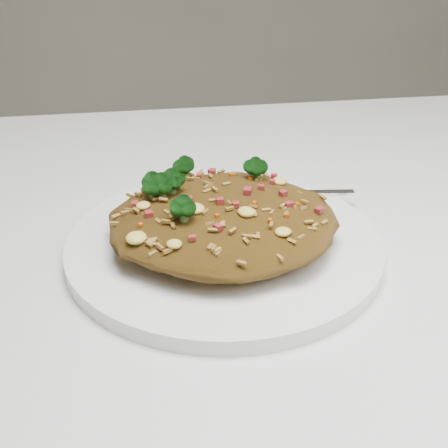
{
  "coord_description": "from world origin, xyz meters",
  "views": [
    {
      "loc": [
        -0.11,
        -0.46,
        1.04
      ],
      "look_at": [
        -0.04,
        0.0,
        0.78
      ],
      "focal_mm": 50.0,
      "sensor_mm": 36.0,
      "label": 1
    }
  ],
  "objects_px": {
    "plate": "(224,246)",
    "fork": "(281,193)",
    "dining_table": "(267,331)",
    "fried_rice": "(222,212)"
  },
  "relations": [
    {
      "from": "plate",
      "to": "fork",
      "type": "xyz_separation_m",
      "value": [
        0.07,
        0.08,
        0.01
      ]
    },
    {
      "from": "dining_table",
      "to": "fried_rice",
      "type": "height_order",
      "value": "fried_rice"
    },
    {
      "from": "plate",
      "to": "fried_rice",
      "type": "distance_m",
      "value": 0.03
    },
    {
      "from": "fried_rice",
      "to": "fork",
      "type": "xyz_separation_m",
      "value": [
        0.07,
        0.08,
        -0.02
      ]
    },
    {
      "from": "dining_table",
      "to": "plate",
      "type": "height_order",
      "value": "plate"
    },
    {
      "from": "dining_table",
      "to": "fork",
      "type": "distance_m",
      "value": 0.14
    },
    {
      "from": "dining_table",
      "to": "plate",
      "type": "distance_m",
      "value": 0.11
    },
    {
      "from": "fried_rice",
      "to": "fork",
      "type": "height_order",
      "value": "fried_rice"
    },
    {
      "from": "dining_table",
      "to": "fork",
      "type": "relative_size",
      "value": 7.38
    },
    {
      "from": "dining_table",
      "to": "fork",
      "type": "xyz_separation_m",
      "value": [
        0.03,
        0.08,
        0.11
      ]
    }
  ]
}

